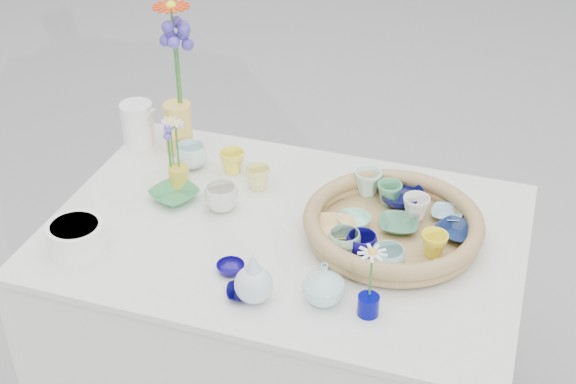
% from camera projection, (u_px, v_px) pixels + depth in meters
% --- Properties ---
extents(wicker_tray, '(0.47, 0.47, 0.08)m').
position_uv_depth(wicker_tray, '(393.00, 226.00, 2.10)').
color(wicker_tray, olive).
rests_on(wicker_tray, display_table).
extents(tray_ceramic_0, '(0.16, 0.16, 0.04)m').
position_uv_depth(tray_ceramic_0, '(401.00, 197.00, 2.22)').
color(tray_ceramic_0, '#0E1049').
rests_on(tray_ceramic_0, wicker_tray).
extents(tray_ceramic_1, '(0.14, 0.14, 0.03)m').
position_uv_depth(tray_ceramic_1, '(456.00, 232.00, 2.09)').
color(tray_ceramic_1, '#10214E').
rests_on(tray_ceramic_1, wicker_tray).
extents(tray_ceramic_2, '(0.07, 0.07, 0.06)m').
position_uv_depth(tray_ceramic_2, '(434.00, 244.00, 2.01)').
color(tray_ceramic_2, yellow).
rests_on(tray_ceramic_2, wicker_tray).
extents(tray_ceramic_3, '(0.12, 0.12, 0.03)m').
position_uv_depth(tray_ceramic_3, '(399.00, 225.00, 2.12)').
color(tray_ceramic_3, '#417A59').
rests_on(tray_ceramic_3, wicker_tray).
extents(tray_ceramic_4, '(0.11, 0.11, 0.07)m').
position_uv_depth(tray_ceramic_4, '(344.00, 243.00, 2.02)').
color(tray_ceramic_4, '#85B691').
rests_on(tray_ceramic_4, wicker_tray).
extents(tray_ceramic_5, '(0.12, 0.12, 0.03)m').
position_uv_depth(tray_ceramic_5, '(354.00, 221.00, 2.13)').
color(tray_ceramic_5, '#95EBC7').
rests_on(tray_ceramic_5, wicker_tray).
extents(tray_ceramic_6, '(0.10, 0.10, 0.07)m').
position_uv_depth(tray_ceramic_6, '(368.00, 183.00, 2.25)').
color(tray_ceramic_6, '#B4EDD7').
rests_on(tray_ceramic_6, wicker_tray).
extents(tray_ceramic_7, '(0.10, 0.10, 0.07)m').
position_uv_depth(tray_ceramic_7, '(416.00, 208.00, 2.14)').
color(tray_ceramic_7, white).
rests_on(tray_ceramic_7, wicker_tray).
extents(tray_ceramic_8, '(0.09, 0.09, 0.02)m').
position_uv_depth(tray_ceramic_8, '(447.00, 214.00, 2.16)').
color(tray_ceramic_8, '#8EBCD4').
rests_on(tray_ceramic_8, wicker_tray).
extents(tray_ceramic_9, '(0.09, 0.09, 0.06)m').
position_uv_depth(tray_ceramic_9, '(361.00, 245.00, 2.01)').
color(tray_ceramic_9, '#0E0761').
rests_on(tray_ceramic_9, wicker_tray).
extents(tray_ceramic_10, '(0.14, 0.14, 0.03)m').
position_uv_depth(tray_ceramic_10, '(333.00, 230.00, 2.10)').
color(tray_ceramic_10, '#FAC06B').
rests_on(tray_ceramic_10, wicker_tray).
extents(tray_ceramic_11, '(0.11, 0.11, 0.07)m').
position_uv_depth(tray_ceramic_11, '(388.00, 260.00, 1.96)').
color(tray_ceramic_11, '#8ABAB7').
rests_on(tray_ceramic_11, wicker_tray).
extents(tray_ceramic_12, '(0.07, 0.07, 0.06)m').
position_uv_depth(tray_ceramic_12, '(389.00, 194.00, 2.21)').
color(tray_ceramic_12, '#55A772').
rests_on(tray_ceramic_12, wicker_tray).
extents(loose_ceramic_0, '(0.10, 0.10, 0.07)m').
position_uv_depth(loose_ceramic_0, '(232.00, 162.00, 2.38)').
color(loose_ceramic_0, yellow).
rests_on(loose_ceramic_0, display_table).
extents(loose_ceramic_1, '(0.09, 0.09, 0.07)m').
position_uv_depth(loose_ceramic_1, '(258.00, 178.00, 2.30)').
color(loose_ceramic_1, '#E7E07C').
rests_on(loose_ceramic_1, display_table).
extents(loose_ceramic_2, '(0.17, 0.17, 0.03)m').
position_uv_depth(loose_ceramic_2, '(174.00, 195.00, 2.26)').
color(loose_ceramic_2, '#3B8E4F').
rests_on(loose_ceramic_2, display_table).
extents(loose_ceramic_3, '(0.12, 0.12, 0.07)m').
position_uv_depth(loose_ceramic_3, '(221.00, 198.00, 2.21)').
color(loose_ceramic_3, beige).
rests_on(loose_ceramic_3, display_table).
extents(loose_ceramic_4, '(0.09, 0.09, 0.02)m').
position_uv_depth(loose_ceramic_4, '(231.00, 268.00, 2.00)').
color(loose_ceramic_4, '#100669').
rests_on(loose_ceramic_4, display_table).
extents(loose_ceramic_5, '(0.12, 0.12, 0.07)m').
position_uv_depth(loose_ceramic_5, '(191.00, 156.00, 2.40)').
color(loose_ceramic_5, silver).
rests_on(loose_ceramic_5, display_table).
extents(loose_ceramic_6, '(0.10, 0.10, 0.02)m').
position_uv_depth(loose_ceramic_6, '(243.00, 293.00, 1.92)').
color(loose_ceramic_6, '#05043C').
rests_on(loose_ceramic_6, display_table).
extents(fluted_bowl, '(0.17, 0.17, 0.08)m').
position_uv_depth(fluted_bowl, '(76.00, 237.00, 2.06)').
color(fluted_bowl, white).
rests_on(fluted_bowl, display_table).
extents(bud_vase_paleblue, '(0.12, 0.12, 0.14)m').
position_uv_depth(bud_vase_paleblue, '(254.00, 276.00, 1.87)').
color(bud_vase_paleblue, silver).
rests_on(bud_vase_paleblue, display_table).
extents(bud_vase_seafoam, '(0.13, 0.13, 0.11)m').
position_uv_depth(bud_vase_seafoam, '(324.00, 283.00, 1.88)').
color(bud_vase_seafoam, '#AADDD8').
rests_on(bud_vase_seafoam, display_table).
extents(bud_vase_cobalt, '(0.06, 0.06, 0.05)m').
position_uv_depth(bud_vase_cobalt, '(368.00, 305.00, 1.86)').
color(bud_vase_cobalt, '#00036F').
rests_on(bud_vase_cobalt, display_table).
extents(single_daisy, '(0.08, 0.08, 0.14)m').
position_uv_depth(single_daisy, '(371.00, 274.00, 1.82)').
color(single_daisy, white).
rests_on(single_daisy, bud_vase_cobalt).
extents(tall_vase_yellow, '(0.11, 0.11, 0.16)m').
position_uv_depth(tall_vase_yellow, '(178.00, 128.00, 2.46)').
color(tall_vase_yellow, '#EBC04D').
rests_on(tall_vase_yellow, display_table).
extents(gerbera, '(0.16, 0.16, 0.32)m').
position_uv_depth(gerbera, '(175.00, 56.00, 2.34)').
color(gerbera, red).
rests_on(gerbera, tall_vase_yellow).
extents(hydrangea, '(0.12, 0.12, 0.31)m').
position_uv_depth(hydrangea, '(179.00, 69.00, 2.36)').
color(hydrangea, '#3F32A0').
rests_on(hydrangea, tall_vase_yellow).
extents(white_pitcher, '(0.17, 0.15, 0.14)m').
position_uv_depth(white_pitcher, '(138.00, 124.00, 2.51)').
color(white_pitcher, white).
rests_on(white_pitcher, display_table).
extents(daisy_cup, '(0.07, 0.07, 0.06)m').
position_uv_depth(daisy_cup, '(179.00, 177.00, 2.31)').
color(daisy_cup, gold).
rests_on(daisy_cup, display_table).
extents(daisy_posy, '(0.10, 0.10, 0.15)m').
position_uv_depth(daisy_posy, '(176.00, 142.00, 2.27)').
color(daisy_posy, silver).
rests_on(daisy_posy, daisy_cup).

